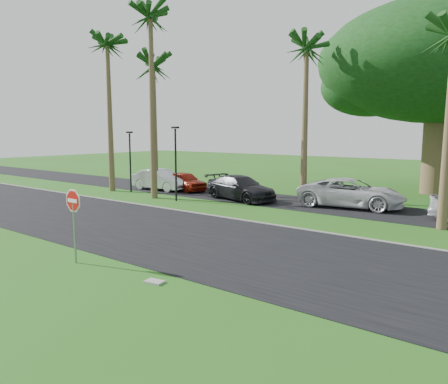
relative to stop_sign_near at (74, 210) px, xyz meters
name	(u,v)px	position (x,y,z in m)	size (l,w,h in m)	color
ground	(136,242)	(-0.50, 3.00, -1.77)	(120.00, 120.00, 0.00)	#295314
road	(171,233)	(-0.50, 5.00, -1.76)	(120.00, 8.00, 0.02)	black
parking_strip	(292,202)	(-0.50, 15.50, -1.76)	(120.00, 5.00, 0.02)	black
curb	(228,218)	(-0.50, 9.05, -1.74)	(120.00, 0.12, 0.06)	gray
stop_sign_near	(74,210)	(0.00, 0.00, 0.00)	(1.05, 0.07, 2.62)	gray
palm_left_far	(107,49)	(-13.50, 12.00, 8.36)	(5.00, 5.00, 11.50)	brown
palm_left_mid	(153,70)	(-11.00, 14.00, 6.90)	(5.00, 5.00, 10.00)	brown
palm_left_near	(150,22)	(-8.50, 11.50, 9.33)	(5.00, 5.00, 12.50)	brown
palm_center	(307,52)	(-0.50, 17.00, 7.39)	(5.00, 5.00, 10.50)	brown
canopy_tree	(442,63)	(5.50, 25.00, 7.17)	(16.50, 16.50, 13.12)	brown
streetlight_left	(130,157)	(-12.00, 12.50, 0.72)	(0.45, 0.25, 4.34)	black
streetlight_right	(176,159)	(-6.50, 11.50, 0.88)	(0.45, 0.25, 4.64)	black
car_silver	(161,180)	(-10.95, 14.45, -1.00)	(1.63, 4.67, 1.54)	silver
car_red	(185,181)	(-9.33, 15.32, -1.08)	(1.64, 4.07, 1.39)	maroon
car_dark	(241,188)	(-3.54, 14.32, -1.01)	(2.13, 5.24, 1.52)	black
car_minivan	(351,193)	(3.10, 15.94, -0.95)	(2.74, 5.95, 1.65)	silver
utility_slab	(155,282)	(3.50, 0.27, -1.74)	(0.55, 0.35, 0.06)	gray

